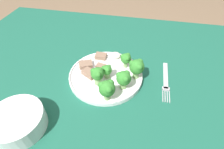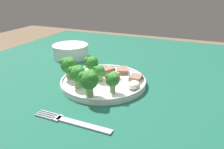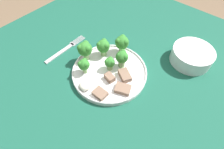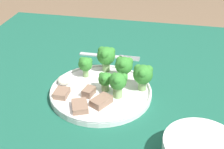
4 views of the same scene
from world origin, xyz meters
The scene contains 15 objects.
table centered at (0.00, 0.00, 0.66)m, with size 1.16×1.04×0.76m.
dinner_plate centered at (-0.06, -0.05, 0.77)m, with size 0.25×0.25×0.02m.
fork centered at (-0.26, -0.07, 0.77)m, with size 0.02×0.18×0.00m.
cream_bowl centered at (0.12, 0.19, 0.79)m, with size 0.14×0.14×0.05m.
broccoli_floret_near_rim_left centered at (-0.04, 0.00, 0.82)m, with size 0.04×0.04×0.06m.
broccoli_floret_center_left centered at (-0.12, -0.10, 0.81)m, with size 0.04×0.04×0.06m.
broccoli_floret_back_left centered at (-0.13, 0.00, 0.82)m, with size 0.05×0.05×0.06m.
broccoli_floret_front_left centered at (-0.07, -0.04, 0.81)m, with size 0.03×0.03×0.05m.
broccoli_floret_center_back centered at (-0.16, -0.05, 0.82)m, with size 0.05×0.05×0.07m.
broccoli_floret_mid_cluster centered at (-0.09, 0.05, 0.82)m, with size 0.05×0.05×0.07m.
meat_slice_front_slice centered at (0.02, -0.08, 0.78)m, with size 0.06×0.05×0.01m.
meat_slice_middle_slice centered at (-0.02, -0.13, 0.78)m, with size 0.04×0.03×0.01m.
meat_slice_rear_slice centered at (-0.01, -0.03, 0.79)m, with size 0.06×0.05×0.02m.
meat_slice_edge_slice centered at (-0.04, -0.07, 0.79)m, with size 0.04×0.03×0.02m.
sauce_dollop centered at (-0.07, -0.15, 0.79)m, with size 0.04×0.03×0.02m.
Camera 2 is at (-0.59, -0.30, 1.04)m, focal length 35.00 mm.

